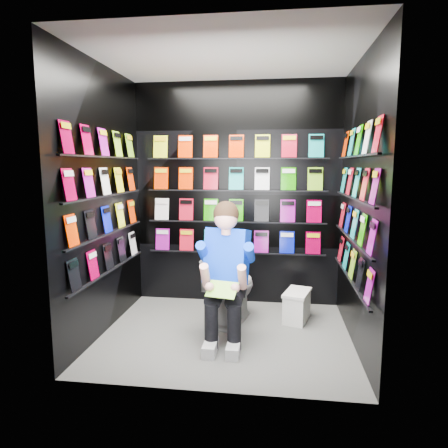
# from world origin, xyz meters

# --- Properties ---
(floor) EXTENTS (2.40, 2.40, 0.00)m
(floor) POSITION_xyz_m (0.00, 0.00, 0.00)
(floor) COLOR slate
(floor) RESTS_ON ground
(ceiling) EXTENTS (2.40, 2.40, 0.00)m
(ceiling) POSITION_xyz_m (0.00, 0.00, 2.60)
(ceiling) COLOR white
(ceiling) RESTS_ON floor
(wall_back) EXTENTS (2.40, 0.04, 2.60)m
(wall_back) POSITION_xyz_m (0.00, 1.00, 1.30)
(wall_back) COLOR black
(wall_back) RESTS_ON floor
(wall_front) EXTENTS (2.40, 0.04, 2.60)m
(wall_front) POSITION_xyz_m (0.00, -1.00, 1.30)
(wall_front) COLOR black
(wall_front) RESTS_ON floor
(wall_left) EXTENTS (0.04, 2.00, 2.60)m
(wall_left) POSITION_xyz_m (-1.20, 0.00, 1.30)
(wall_left) COLOR black
(wall_left) RESTS_ON floor
(wall_right) EXTENTS (0.04, 2.00, 2.60)m
(wall_right) POSITION_xyz_m (1.20, 0.00, 1.30)
(wall_right) COLOR black
(wall_right) RESTS_ON floor
(comics_back) EXTENTS (2.10, 0.06, 1.37)m
(comics_back) POSITION_xyz_m (0.00, 0.97, 1.31)
(comics_back) COLOR red
(comics_back) RESTS_ON wall_back
(comics_left) EXTENTS (0.06, 1.70, 1.37)m
(comics_left) POSITION_xyz_m (-1.17, 0.00, 1.31)
(comics_left) COLOR red
(comics_left) RESTS_ON wall_left
(comics_right) EXTENTS (0.06, 1.70, 1.37)m
(comics_right) POSITION_xyz_m (1.17, 0.00, 1.31)
(comics_right) COLOR red
(comics_right) RESTS_ON wall_right
(toilet) EXTENTS (0.57, 0.82, 0.73)m
(toilet) POSITION_xyz_m (0.02, 0.35, 0.37)
(toilet) COLOR white
(toilet) RESTS_ON floor
(longbox) EXTENTS (0.31, 0.43, 0.29)m
(longbox) POSITION_xyz_m (0.71, 0.47, 0.15)
(longbox) COLOR white
(longbox) RESTS_ON floor
(longbox_lid) EXTENTS (0.34, 0.46, 0.03)m
(longbox_lid) POSITION_xyz_m (0.71, 0.47, 0.31)
(longbox_lid) COLOR white
(longbox_lid) RESTS_ON longbox
(reader) EXTENTS (0.69, 0.87, 1.44)m
(reader) POSITION_xyz_m (0.02, -0.03, 0.78)
(reader) COLOR #022DD1
(reader) RESTS_ON toilet
(held_comic) EXTENTS (0.29, 0.21, 0.11)m
(held_comic) POSITION_xyz_m (0.02, -0.38, 0.58)
(held_comic) COLOR green
(held_comic) RESTS_ON reader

